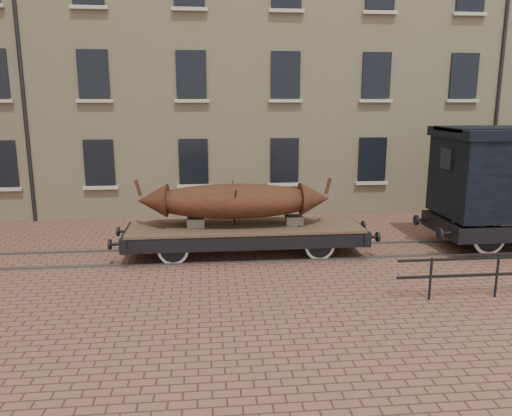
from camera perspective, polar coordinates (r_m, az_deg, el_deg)
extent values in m
plane|color=brown|center=(14.94, 2.36, -5.24)|extent=(90.00, 90.00, 0.00)
cube|color=beige|center=(24.75, 6.31, 18.04)|extent=(40.00, 10.00, 14.00)
cube|color=black|center=(20.59, -27.07, 4.55)|extent=(1.10, 0.12, 1.70)
cube|color=#B7B1A2|center=(20.66, -26.87, 1.92)|extent=(1.30, 0.18, 0.12)
cube|color=black|center=(19.60, -17.46, 5.00)|extent=(1.10, 0.12, 1.70)
cube|color=#B7B1A2|center=(19.68, -17.32, 2.24)|extent=(1.30, 0.18, 0.12)
cube|color=black|center=(19.20, -7.14, 5.33)|extent=(1.10, 0.12, 1.70)
cube|color=#B7B1A2|center=(19.28, -7.07, 2.51)|extent=(1.30, 0.18, 0.12)
cube|color=black|center=(19.44, 3.28, 5.49)|extent=(1.10, 0.12, 1.70)
cube|color=#B7B1A2|center=(19.51, 3.27, 2.70)|extent=(1.30, 0.18, 0.12)
cube|color=black|center=(20.28, 13.13, 5.48)|extent=(1.10, 0.12, 1.70)
cube|color=#B7B1A2|center=(20.36, 13.06, 2.80)|extent=(1.30, 0.18, 0.12)
cube|color=black|center=(21.67, 21.96, 5.33)|extent=(1.10, 0.12, 1.70)
cube|color=#B7B1A2|center=(21.74, 21.84, 2.82)|extent=(1.30, 0.18, 0.12)
cube|color=black|center=(19.48, -18.08, 14.37)|extent=(1.10, 0.12, 1.70)
cube|color=#B7B1A2|center=(19.40, -17.93, 11.58)|extent=(1.30, 0.18, 0.12)
cube|color=black|center=(19.08, -7.40, 14.91)|extent=(1.10, 0.12, 1.70)
cube|color=#B7B1A2|center=(19.00, -7.33, 12.06)|extent=(1.30, 0.18, 0.12)
cube|color=black|center=(19.32, 3.40, 14.96)|extent=(1.10, 0.12, 1.70)
cube|color=#B7B1A2|center=(19.24, 3.39, 12.14)|extent=(1.30, 0.18, 0.12)
cube|color=black|center=(20.17, 13.59, 14.53)|extent=(1.10, 0.12, 1.70)
cube|color=#B7B1A2|center=(20.10, 13.51, 11.84)|extent=(1.30, 0.18, 0.12)
cube|color=black|center=(21.56, 22.66, 13.78)|extent=(1.10, 0.12, 1.70)
cube|color=#B7B1A2|center=(21.49, 22.53, 11.26)|extent=(1.30, 0.18, 0.12)
cube|color=#B7B1A2|center=(19.66, -18.59, 20.93)|extent=(1.30, 0.18, 0.12)
cube|color=#B7B1A2|center=(19.26, -7.61, 21.62)|extent=(1.30, 0.18, 0.12)
cube|color=#B7B1A2|center=(19.50, 3.52, 21.58)|extent=(1.30, 0.18, 0.12)
cube|color=#B7B1A2|center=(20.34, 13.99, 20.88)|extent=(1.30, 0.18, 0.12)
cube|color=#B7B1A2|center=(21.72, 23.26, 19.70)|extent=(1.30, 0.18, 0.12)
cylinder|color=black|center=(20.26, -25.70, 18.24)|extent=(0.14, 0.14, 14.00)
cylinder|color=black|center=(22.42, 26.57, 17.48)|extent=(0.14, 0.14, 14.00)
cube|color=#59595E|center=(14.26, 2.77, -5.99)|extent=(30.00, 0.08, 0.06)
cube|color=#59595E|center=(15.61, 1.99, -4.34)|extent=(30.00, 0.08, 0.06)
cylinder|color=black|center=(12.15, 19.31, -7.65)|extent=(0.06, 0.06, 1.00)
cylinder|color=black|center=(12.90, 25.82, -7.05)|extent=(0.06, 0.06, 1.00)
cube|color=brown|center=(14.61, -1.22, -2.19)|extent=(6.74, 1.98, 0.11)
cube|color=black|center=(13.79, -0.91, -4.01)|extent=(6.74, 0.14, 0.40)
cube|color=black|center=(15.55, -1.49, -2.12)|extent=(6.74, 0.14, 0.40)
cube|color=black|center=(14.79, -14.37, -3.26)|extent=(0.20, 2.07, 0.40)
cylinder|color=black|center=(14.19, -15.76, -4.00)|extent=(0.31, 0.09, 0.09)
cylinder|color=black|center=(14.22, -16.37, -4.01)|extent=(0.07, 0.29, 0.29)
cylinder|color=black|center=(15.48, -14.93, -2.61)|extent=(0.31, 0.09, 0.09)
cylinder|color=black|center=(15.50, -15.49, -2.62)|extent=(0.07, 0.29, 0.29)
cube|color=black|center=(15.30, 11.48, -2.61)|extent=(0.20, 2.07, 0.40)
cylinder|color=black|center=(14.76, 13.18, -3.24)|extent=(0.31, 0.09, 0.09)
cylinder|color=black|center=(14.81, 13.74, -3.22)|extent=(0.07, 0.29, 0.29)
cylinder|color=black|center=(15.99, 11.63, -1.96)|extent=(0.31, 0.09, 0.09)
cylinder|color=black|center=(16.04, 12.16, -1.95)|extent=(0.07, 0.29, 0.29)
cylinder|color=black|center=(14.71, -9.29, -3.93)|extent=(0.09, 1.71, 0.09)
cylinder|color=silver|center=(14.02, -9.46, -4.75)|extent=(0.86, 0.06, 0.86)
cylinder|color=black|center=(14.02, -9.46, -4.75)|extent=(0.71, 0.09, 0.71)
cube|color=black|center=(13.85, -9.51, -4.03)|extent=(0.81, 0.07, 0.09)
cylinder|color=silver|center=(15.40, -9.14, -3.18)|extent=(0.86, 0.06, 0.86)
cylinder|color=black|center=(15.40, -9.14, -3.18)|extent=(0.71, 0.09, 0.71)
cube|color=black|center=(15.45, -9.14, -2.30)|extent=(0.81, 0.07, 0.09)
cylinder|color=black|center=(15.02, 6.68, -3.50)|extent=(0.09, 1.71, 0.09)
cylinder|color=silver|center=(14.34, 7.30, -4.28)|extent=(0.86, 0.06, 0.86)
cylinder|color=black|center=(14.34, 7.30, -4.28)|extent=(0.71, 0.09, 0.71)
cube|color=black|center=(14.18, 7.42, -3.57)|extent=(0.81, 0.07, 0.09)
cylinder|color=silver|center=(15.70, 6.12, -2.79)|extent=(0.86, 0.06, 0.86)
cylinder|color=black|center=(15.70, 6.12, -2.79)|extent=(0.71, 0.09, 0.71)
cube|color=black|center=(15.74, 6.06, -1.93)|extent=(0.81, 0.07, 0.09)
cube|color=black|center=(14.70, -1.22, -3.51)|extent=(3.59, 0.05, 0.05)
cube|color=#7C725A|center=(14.53, -6.89, -1.63)|extent=(0.49, 0.45, 0.25)
cube|color=#7C725A|center=(14.75, 4.35, -1.37)|extent=(0.49, 0.45, 0.25)
ellipsoid|color=#532310|center=(14.41, -2.50, 0.80)|extent=(5.00, 1.72, 0.99)
cone|color=#532310|center=(14.55, -11.77, 0.84)|extent=(0.89, 0.97, 0.94)
cube|color=#532310|center=(14.54, -13.34, 2.23)|extent=(0.20, 0.11, 0.48)
cone|color=#532310|center=(14.63, 6.73, 1.08)|extent=(0.89, 0.97, 0.94)
cube|color=#532310|center=(14.64, 8.24, 2.50)|extent=(0.20, 0.11, 0.48)
cylinder|color=black|center=(14.05, -2.39, -0.05)|extent=(0.04, 0.85, 1.23)
cylinder|color=black|center=(14.83, -2.58, 0.61)|extent=(0.04, 0.85, 1.23)
cube|color=black|center=(16.25, 20.48, -1.94)|extent=(0.23, 2.47, 0.46)
cylinder|color=black|center=(15.34, 20.27, -2.75)|extent=(0.08, 0.33, 0.33)
cylinder|color=black|center=(16.78, 17.85, -1.32)|extent=(0.08, 0.33, 0.33)
cylinder|color=black|center=(16.83, 23.88, -2.54)|extent=(0.10, 1.95, 0.10)
cylinder|color=silver|center=(16.24, 25.12, -3.18)|extent=(0.99, 0.07, 0.99)
cylinder|color=black|center=(16.24, 25.12, -3.18)|extent=(0.81, 0.10, 0.81)
cylinder|color=silver|center=(17.44, 22.73, -1.95)|extent=(0.99, 0.07, 0.99)
cylinder|color=black|center=(17.44, 22.73, -1.95)|extent=(0.81, 0.10, 0.81)
cube|color=black|center=(15.89, 20.98, 5.26)|extent=(0.08, 0.62, 0.62)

